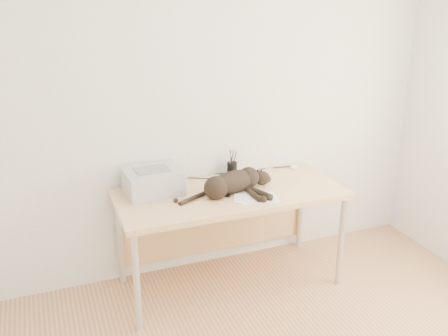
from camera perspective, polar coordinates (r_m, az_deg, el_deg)
name	(u,v)px	position (r m, az deg, el deg)	size (l,w,h in m)	color
wall_back	(213,103)	(3.66, -1.32, 7.49)	(3.50, 3.50, 0.00)	white
desk	(226,204)	(3.63, 0.23, -4.13)	(1.60, 0.70, 0.74)	#D9B47F
printer	(153,181)	(3.49, -8.14, -1.52)	(0.39, 0.34, 0.18)	#ABAAAF
papers	(256,198)	(3.40, 3.63, -3.43)	(0.33, 0.27, 0.01)	white
cat	(232,184)	(3.44, 0.87, -1.83)	(0.74, 0.36, 0.17)	black
mug	(176,178)	(3.64, -5.49, -1.16)	(0.09, 0.09, 0.09)	white
pen_cup	(232,169)	(3.78, 0.92, -0.07)	(0.08, 0.08, 0.19)	black
remote_grey	(225,180)	(3.69, 0.09, -1.34)	(0.05, 0.18, 0.02)	gray
remote_black	(230,191)	(3.48, 0.65, -2.70)	(0.05, 0.17, 0.02)	black
mouse	(294,166)	(3.99, 7.98, 0.27)	(0.06, 0.10, 0.03)	white
cable_tangle	(215,176)	(3.77, -1.00, -0.90)	(1.36, 0.07, 0.01)	black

